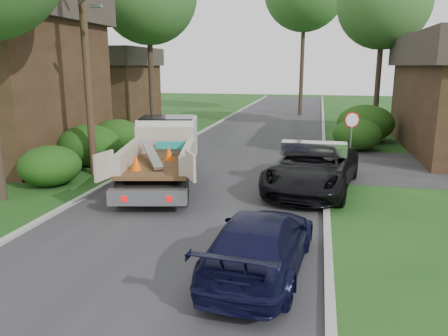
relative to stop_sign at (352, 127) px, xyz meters
name	(u,v)px	position (x,y,z in m)	size (l,w,h in m)	color
ground	(182,224)	(-5.20, -9.00, -1.78)	(120.00, 120.00, 0.00)	#164213
road	(242,156)	(-5.20, 1.00, -1.77)	(8.00, 90.00, 0.02)	#28282B
curb_left	(165,152)	(-9.30, 1.00, -1.72)	(0.20, 90.00, 0.12)	#9E9E99
curb_right	(325,159)	(-1.10, 1.00, -1.72)	(0.20, 90.00, 0.12)	#9E9E99
stop_sign	(352,127)	(0.00, 0.00, 0.00)	(0.71, 0.32, 2.48)	slate
utility_pole	(86,48)	(-10.68, -4.02, 3.40)	(2.42, 1.25, 10.00)	#382619
house_left_far	(105,84)	(-18.70, 13.00, 1.27)	(7.56, 7.56, 6.00)	#332215
hedge_left_a	(50,166)	(-11.40, -6.00, -1.01)	(2.34, 2.34, 1.53)	#163E0E
hedge_left_b	(89,145)	(-11.70, -2.50, -0.84)	(2.86, 2.86, 1.87)	#163E0E
hedge_left_c	(117,135)	(-12.00, 1.00, -0.93)	(2.60, 2.60, 1.70)	#163E0E
hedge_right_a	(357,134)	(0.60, 4.00, -0.93)	(2.60, 2.60, 1.70)	#163E0E
hedge_right_b	(365,123)	(1.30, 7.00, -0.67)	(3.38, 3.38, 2.21)	#163E0E
tree_right_far	(384,2)	(2.30, 11.00, 6.70)	(6.00, 6.00, 11.50)	#2D2119
flatbed_truck	(164,149)	(-7.31, -4.56, -0.45)	(3.96, 6.83, 2.44)	black
black_pickup	(313,167)	(-1.60, -4.50, -0.94)	(2.79, 6.05, 1.68)	black
navy_suv	(260,243)	(-2.60, -11.50, -1.09)	(1.93, 4.74, 1.38)	black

